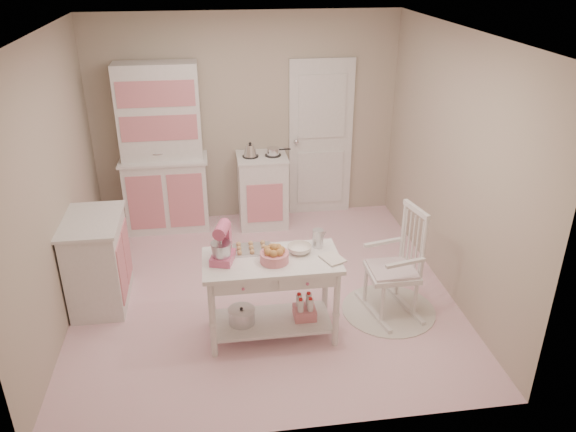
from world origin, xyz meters
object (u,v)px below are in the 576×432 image
at_px(work_table, 272,297).
at_px(bread_basket, 274,257).
at_px(base_cabinet, 98,261).
at_px(hutch, 162,150).
at_px(stand_mixer, 222,244).
at_px(rocking_chair, 393,262).
at_px(stove, 262,190).

xyz_separation_m(work_table, bread_basket, (0.02, -0.05, 0.45)).
bearing_deg(base_cabinet, hutch, 69.94).
distance_m(base_cabinet, stand_mixer, 1.52).
height_order(base_cabinet, rocking_chair, rocking_chair).
xyz_separation_m(base_cabinet, stand_mixer, (1.22, -0.76, 0.51)).
bearing_deg(work_table, base_cabinet, 154.54).
bearing_deg(hutch, stand_mixer, -75.17).
xyz_separation_m(stove, bread_basket, (-0.13, -2.39, 0.39)).
height_order(hutch, bread_basket, hutch).
bearing_deg(hutch, bread_basket, -66.37).
height_order(stove, stand_mixer, stand_mixer).
bearing_deg(rocking_chair, base_cabinet, 156.07).
relative_size(base_cabinet, bread_basket, 3.68).
relative_size(rocking_chair, bread_basket, 4.40).
distance_m(rocking_chair, bread_basket, 1.22).
bearing_deg(stand_mixer, rocking_chair, 22.61).
xyz_separation_m(base_cabinet, rocking_chair, (2.82, -0.58, 0.09)).
xyz_separation_m(work_table, stand_mixer, (-0.42, 0.02, 0.57)).
xyz_separation_m(hutch, base_cabinet, (-0.59, -1.61, -0.58)).
distance_m(hutch, work_table, 2.69).
distance_m(hutch, stove, 1.33).
bearing_deg(work_table, bread_basket, -68.20).
distance_m(rocking_chair, work_table, 1.21).
bearing_deg(rocking_chair, stove, 103.34).
relative_size(base_cabinet, rocking_chair, 0.84).
height_order(hutch, rocking_chair, hutch).
relative_size(stove, base_cabinet, 1.00).
relative_size(stand_mixer, bread_basket, 1.36).
relative_size(hutch, bread_basket, 8.32).
distance_m(hutch, bread_basket, 2.67).
distance_m(work_table, stand_mixer, 0.71).
bearing_deg(rocking_chair, bread_basket, 179.84).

